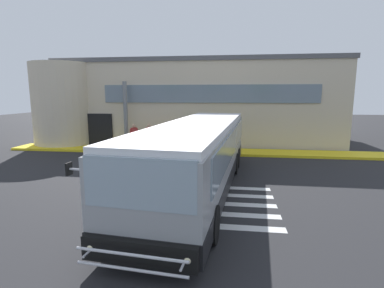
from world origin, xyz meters
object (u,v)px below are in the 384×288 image
Objects in this scene: passenger_near_column at (134,135)px; bus_main_foreground at (199,157)px; passenger_by_doorway at (149,135)px; entry_support_column at (126,115)px; passenger_at_curb_edge at (163,135)px.

bus_main_foreground is at bearing -55.22° from passenger_near_column.
bus_main_foreground is at bearing -61.24° from passenger_by_doorway.
entry_support_column reaches higher than passenger_near_column.
entry_support_column is 2.25m from passenger_by_doorway.
passenger_near_column is (0.78, -0.70, -1.27)m from entry_support_column.
entry_support_column is 2.67× the size of passenger_by_doorway.
entry_support_column is 1.65m from passenger_near_column.
passenger_at_curb_edge is (2.74, -0.57, -1.31)m from entry_support_column.
entry_support_column is at bearing 168.17° from passenger_at_curb_edge.
passenger_near_column and passenger_by_doorway have the same top height.
entry_support_column is 0.36× the size of bus_main_foreground.
passenger_near_column is at bearing -168.97° from passenger_by_doorway.
passenger_near_column is 1.00× the size of passenger_at_curb_edge.
bus_main_foreground reaches higher than passenger_near_column.
bus_main_foreground is at bearing -53.88° from entry_support_column.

